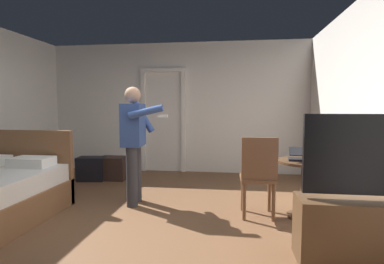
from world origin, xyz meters
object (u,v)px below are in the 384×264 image
Objects in this scene: side_table at (304,179)px; laptop at (303,157)px; wooden_chair at (258,174)px; suitcase_small at (113,168)px; tv_flatscreen at (372,221)px; person_blue_shirt at (134,137)px; suitcase_dark at (91,169)px; bottle_on_table at (319,153)px.

side_table is 0.29m from laptop.
suitcase_small is (-2.50, 1.65, -0.33)m from wooden_chair.
side_table is at bearing -27.06° from suitcase_small.
tv_flatscreen is 1.30× the size of wooden_chair.
laptop is (-0.35, 1.04, 0.38)m from tv_flatscreen.
suitcase_small is (-0.85, 1.32, -0.72)m from person_blue_shirt.
person_blue_shirt is 3.37× the size of suitcase_dark.
tv_flatscreen reaches higher than suitcase_dark.
laptop is 0.76× the size of suitcase_dark.
tv_flatscreen is 1.16m from laptop.
suitcase_dark is at bearing 135.53° from person_blue_shirt.
side_table is at bearing 50.47° from laptop.
side_table is at bearing 9.94° from wooden_chair.
bottle_on_table is 0.54× the size of suitcase_small.
person_blue_shirt reaches higher than wooden_chair.
bottle_on_table is 2.36m from person_blue_shirt.
laptop is 0.19m from bottle_on_table.
person_blue_shirt is at bearing 172.46° from bottle_on_table.
wooden_chair reaches higher than bottle_on_table.
bottle_on_table is at bearing -7.54° from person_blue_shirt.
wooden_chair is at bearing -178.59° from bottle_on_table.
side_table is 1.43× the size of suitcase_small.
bottle_on_table reaches higher than suitcase_small.
tv_flatscreen is at bearing -79.86° from bottle_on_table.
laptop is 0.37× the size of wooden_chair.
wooden_chair is at bearing -33.53° from suitcase_small.
tv_flatscreen is at bearing -48.39° from wooden_chair.
tv_flatscreen is 3.55× the size of laptop.
bottle_on_table is at bearing -11.96° from laptop.
suitcase_dark is (-3.39, 1.48, -0.54)m from laptop.
laptop is at bearing -30.79° from suitcase_dark.
person_blue_shirt is at bearing -57.28° from suitcase_small.
wooden_chair is (-0.55, -0.10, 0.07)m from side_table.
wooden_chair is at bearing -174.03° from laptop.
suitcase_dark is 0.98× the size of suitcase_small.
suitcase_dark is (-1.23, 1.20, -0.71)m from person_blue_shirt.
wooden_chair is 3.01m from suitcase_small.
suitcase_small is at bearing 142.05° from tv_flatscreen.
side_table is (-0.32, 1.08, 0.10)m from tv_flatscreen.
tv_flatscreen is at bearing -27.46° from person_blue_shirt.
bottle_on_table reaches higher than laptop.
side_table is 3.72m from suitcase_dark.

